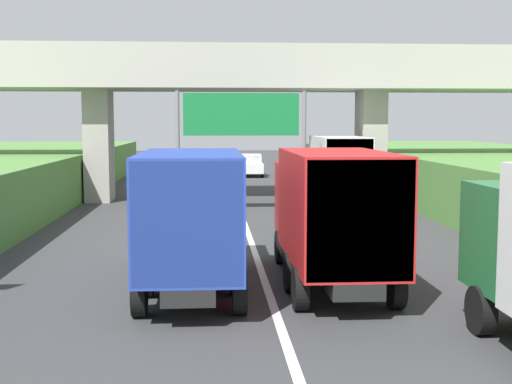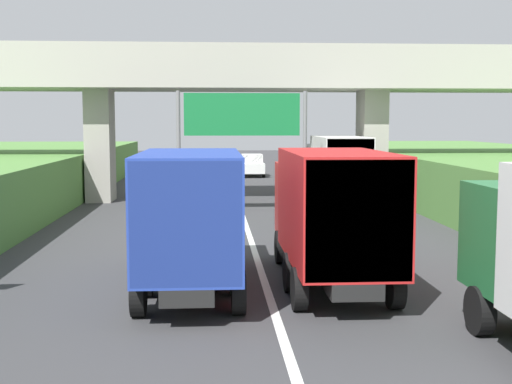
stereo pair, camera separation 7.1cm
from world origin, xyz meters
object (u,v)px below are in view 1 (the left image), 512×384
object	(u,v)px
truck_silver	(336,166)
car_orange	(209,166)
construction_barrel_3	(508,262)
overhead_highway_sign	(241,123)
truck_red	(331,210)
truck_blue	(192,212)
car_white	(250,165)

from	to	relation	value
truck_silver	car_orange	bearing A→B (deg)	111.18
car_orange	construction_barrel_3	size ratio (longest dim) A/B	4.56
overhead_highway_sign	construction_barrel_3	distance (m)	15.26
truck_red	construction_barrel_3	size ratio (longest dim) A/B	8.11
truck_blue	truck_red	distance (m)	3.49
overhead_highway_sign	construction_barrel_3	bearing A→B (deg)	-64.14
car_orange	truck_silver	bearing A→B (deg)	-68.82
overhead_highway_sign	construction_barrel_3	xyz separation A→B (m)	(6.46, -13.33, -3.66)
truck_blue	truck_red	size ratio (longest dim) A/B	1.00
overhead_highway_sign	car_orange	size ratio (longest dim) A/B	1.43
truck_silver	car_orange	world-z (taller)	truck_silver
overhead_highway_sign	truck_silver	distance (m)	6.76
truck_blue	car_orange	world-z (taller)	truck_blue
car_orange	car_white	xyz separation A→B (m)	(3.20, 0.79, 0.00)
construction_barrel_3	truck_blue	bearing A→B (deg)	-175.84
truck_blue	car_orange	size ratio (longest dim) A/B	1.78
truck_red	truck_blue	bearing A→B (deg)	-176.01
car_white	car_orange	bearing A→B (deg)	-166.21
truck_blue	construction_barrel_3	size ratio (longest dim) A/B	8.11
car_white	truck_silver	bearing A→B (deg)	-79.25
truck_red	car_white	distance (m)	35.36
truck_silver	construction_barrel_3	size ratio (longest dim) A/B	8.11
truck_blue	car_white	xyz separation A→B (m)	(3.55, 35.59, -1.08)
construction_barrel_3	car_white	bearing A→B (deg)	97.76
car_orange	construction_barrel_3	distance (m)	35.11
overhead_highway_sign	truck_blue	bearing A→B (deg)	-97.58
car_white	construction_barrel_3	bearing A→B (deg)	-82.24
truck_red	car_orange	xyz separation A→B (m)	(-3.13, 34.56, -1.08)
overhead_highway_sign	car_orange	bearing A→B (deg)	94.13
car_orange	car_white	bearing A→B (deg)	13.79
construction_barrel_3	overhead_highway_sign	bearing A→B (deg)	115.86
overhead_highway_sign	truck_silver	size ratio (longest dim) A/B	0.81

